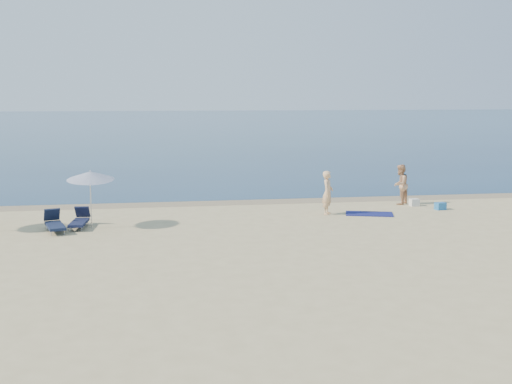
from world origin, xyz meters
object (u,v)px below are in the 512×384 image
person_left (328,193)px  umbrella_near (90,176)px  blue_cooler (440,206)px  person_right (400,184)px

person_left → umbrella_near: size_ratio=0.81×
blue_cooler → umbrella_near: (-14.82, -1.50, 1.84)m
blue_cooler → person_left: bearing=169.2°
person_left → person_right: bearing=-38.4°
blue_cooler → person_right: bearing=113.9°
person_left → umbrella_near: bearing=123.1°
person_right → umbrella_near: bearing=-32.1°
person_left → blue_cooler: bearing=-60.7°
person_left → person_right: person_left is taller
person_left → blue_cooler: 5.29m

